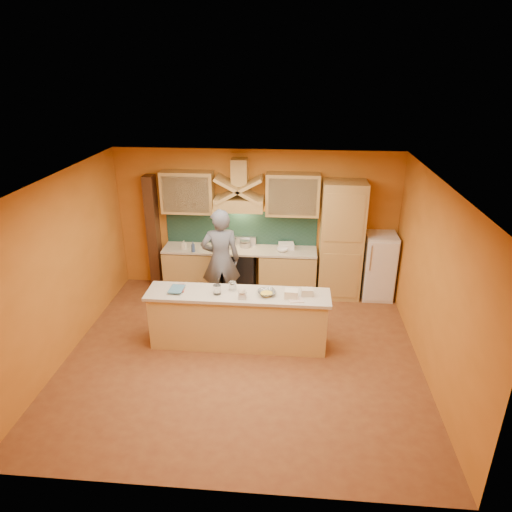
# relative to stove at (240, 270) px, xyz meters

# --- Properties ---
(floor) EXTENTS (5.50, 5.00, 0.01)m
(floor) POSITION_rel_stove_xyz_m (0.30, -2.20, -0.45)
(floor) COLOR brown
(floor) RESTS_ON ground
(ceiling) EXTENTS (5.50, 5.00, 0.01)m
(ceiling) POSITION_rel_stove_xyz_m (0.30, -2.20, 2.35)
(ceiling) COLOR white
(ceiling) RESTS_ON wall_back
(wall_back) EXTENTS (5.50, 0.02, 2.80)m
(wall_back) POSITION_rel_stove_xyz_m (0.30, 0.30, 0.95)
(wall_back) COLOR orange
(wall_back) RESTS_ON floor
(wall_front) EXTENTS (5.50, 0.02, 2.80)m
(wall_front) POSITION_rel_stove_xyz_m (0.30, -4.70, 0.95)
(wall_front) COLOR orange
(wall_front) RESTS_ON floor
(wall_left) EXTENTS (0.02, 5.00, 2.80)m
(wall_left) POSITION_rel_stove_xyz_m (-2.45, -2.20, 0.95)
(wall_left) COLOR orange
(wall_left) RESTS_ON floor
(wall_right) EXTENTS (0.02, 5.00, 2.80)m
(wall_right) POSITION_rel_stove_xyz_m (3.05, -2.20, 0.95)
(wall_right) COLOR orange
(wall_right) RESTS_ON floor
(base_cabinet_left) EXTENTS (1.10, 0.60, 0.86)m
(base_cabinet_left) POSITION_rel_stove_xyz_m (-0.95, 0.00, -0.02)
(base_cabinet_left) COLOR tan
(base_cabinet_left) RESTS_ON floor
(base_cabinet_right) EXTENTS (1.10, 0.60, 0.86)m
(base_cabinet_right) POSITION_rel_stove_xyz_m (0.95, 0.00, -0.02)
(base_cabinet_right) COLOR tan
(base_cabinet_right) RESTS_ON floor
(counter_top) EXTENTS (3.00, 0.62, 0.04)m
(counter_top) POSITION_rel_stove_xyz_m (-0.00, 0.00, 0.45)
(counter_top) COLOR beige
(counter_top) RESTS_ON base_cabinet_left
(stove) EXTENTS (0.60, 0.58, 0.90)m
(stove) POSITION_rel_stove_xyz_m (0.00, 0.00, 0.00)
(stove) COLOR black
(stove) RESTS_ON floor
(backsplash) EXTENTS (3.00, 0.03, 0.70)m
(backsplash) POSITION_rel_stove_xyz_m (-0.00, 0.28, 0.80)
(backsplash) COLOR #18352E
(backsplash) RESTS_ON wall_back
(range_hood) EXTENTS (0.92, 0.50, 0.24)m
(range_hood) POSITION_rel_stove_xyz_m (0.00, 0.05, 1.37)
(range_hood) COLOR tan
(range_hood) RESTS_ON wall_back
(hood_chimney) EXTENTS (0.30, 0.30, 0.50)m
(hood_chimney) POSITION_rel_stove_xyz_m (0.00, 0.15, 1.95)
(hood_chimney) COLOR tan
(hood_chimney) RESTS_ON wall_back
(upper_cabinet_left) EXTENTS (1.00, 0.35, 0.80)m
(upper_cabinet_left) POSITION_rel_stove_xyz_m (-1.00, 0.12, 1.55)
(upper_cabinet_left) COLOR tan
(upper_cabinet_left) RESTS_ON wall_back
(upper_cabinet_right) EXTENTS (1.00, 0.35, 0.80)m
(upper_cabinet_right) POSITION_rel_stove_xyz_m (1.00, 0.12, 1.55)
(upper_cabinet_right) COLOR tan
(upper_cabinet_right) RESTS_ON wall_back
(pantry_column) EXTENTS (0.80, 0.60, 2.30)m
(pantry_column) POSITION_rel_stove_xyz_m (1.95, 0.00, 0.70)
(pantry_column) COLOR tan
(pantry_column) RESTS_ON floor
(fridge) EXTENTS (0.58, 0.60, 1.30)m
(fridge) POSITION_rel_stove_xyz_m (2.70, 0.00, 0.20)
(fridge) COLOR white
(fridge) RESTS_ON floor
(trim_column_left) EXTENTS (0.20, 0.30, 2.30)m
(trim_column_left) POSITION_rel_stove_xyz_m (-1.75, 0.15, 0.70)
(trim_column_left) COLOR #472816
(trim_column_left) RESTS_ON floor
(island_body) EXTENTS (2.80, 0.55, 0.88)m
(island_body) POSITION_rel_stove_xyz_m (0.20, -1.90, -0.01)
(island_body) COLOR #E2BF74
(island_body) RESTS_ON floor
(island_top) EXTENTS (2.90, 0.62, 0.05)m
(island_top) POSITION_rel_stove_xyz_m (0.20, -1.90, 0.47)
(island_top) COLOR beige
(island_top) RESTS_ON island_body
(person) EXTENTS (0.79, 0.60, 1.94)m
(person) POSITION_rel_stove_xyz_m (-0.26, -0.69, 0.52)
(person) COLOR slate
(person) RESTS_ON floor
(pot_large) EXTENTS (0.26, 0.26, 0.17)m
(pot_large) POSITION_rel_stove_xyz_m (-0.20, 0.04, 0.53)
(pot_large) COLOR #ADAEB4
(pot_large) RESTS_ON stove
(pot_small) EXTENTS (0.25, 0.25, 0.13)m
(pot_small) POSITION_rel_stove_xyz_m (0.10, 0.10, 0.51)
(pot_small) COLOR #B7B6BE
(pot_small) RESTS_ON stove
(soap_bottle_a) EXTENTS (0.09, 0.10, 0.17)m
(soap_bottle_a) POSITION_rel_stove_xyz_m (-1.08, -0.10, 0.55)
(soap_bottle_a) COLOR silver
(soap_bottle_a) RESTS_ON counter_top
(soap_bottle_b) EXTENTS (0.09, 0.09, 0.21)m
(soap_bottle_b) POSITION_rel_stove_xyz_m (-0.87, -0.24, 0.58)
(soap_bottle_b) COLOR #345290
(soap_bottle_b) RESTS_ON counter_top
(bowl_back) EXTENTS (0.28, 0.28, 0.07)m
(bowl_back) POSITION_rel_stove_xyz_m (0.83, -0.07, 0.50)
(bowl_back) COLOR white
(bowl_back) RESTS_ON counter_top
(dish_rack) EXTENTS (0.32, 0.26, 0.11)m
(dish_rack) POSITION_rel_stove_xyz_m (0.91, 0.10, 0.52)
(dish_rack) COLOR white
(dish_rack) RESTS_ON counter_top
(book_lower) EXTENTS (0.26, 0.31, 0.03)m
(book_lower) POSITION_rel_stove_xyz_m (-0.87, -1.87, 0.51)
(book_lower) COLOR #A5433B
(book_lower) RESTS_ON island_top
(book_upper) EXTENTS (0.23, 0.31, 0.02)m
(book_upper) POSITION_rel_stove_xyz_m (-0.88, -1.91, 0.53)
(book_upper) COLOR teal
(book_upper) RESTS_ON island_top
(jar_large) EXTENTS (0.15, 0.15, 0.15)m
(jar_large) POSITION_rel_stove_xyz_m (-0.12, -1.95, 0.57)
(jar_large) COLOR white
(jar_large) RESTS_ON island_top
(jar_small) EXTENTS (0.14, 0.14, 0.14)m
(jar_small) POSITION_rel_stove_xyz_m (0.10, -1.80, 0.56)
(jar_small) COLOR white
(jar_small) RESTS_ON island_top
(kitchen_scale) EXTENTS (0.13, 0.13, 0.10)m
(kitchen_scale) POSITION_rel_stove_xyz_m (0.29, -2.06, 0.55)
(kitchen_scale) COLOR silver
(kitchen_scale) RESTS_ON island_top
(mixing_bowl) EXTENTS (0.34, 0.34, 0.07)m
(mixing_bowl) POSITION_rel_stove_xyz_m (0.65, -1.92, 0.53)
(mixing_bowl) COLOR white
(mixing_bowl) RESTS_ON island_top
(cloth) EXTENTS (0.25, 0.20, 0.01)m
(cloth) POSITION_rel_stove_xyz_m (1.11, -2.06, 0.50)
(cloth) COLOR beige
(cloth) RESTS_ON island_top
(grocery_bag_a) EXTENTS (0.21, 0.17, 0.13)m
(grocery_bag_a) POSITION_rel_stove_xyz_m (1.04, -1.98, 0.56)
(grocery_bag_a) COLOR #EDE2C3
(grocery_bag_a) RESTS_ON island_top
(grocery_bag_b) EXTENTS (0.19, 0.15, 0.11)m
(grocery_bag_b) POSITION_rel_stove_xyz_m (1.28, -1.87, 0.55)
(grocery_bag_b) COLOR beige
(grocery_bag_b) RESTS_ON island_top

